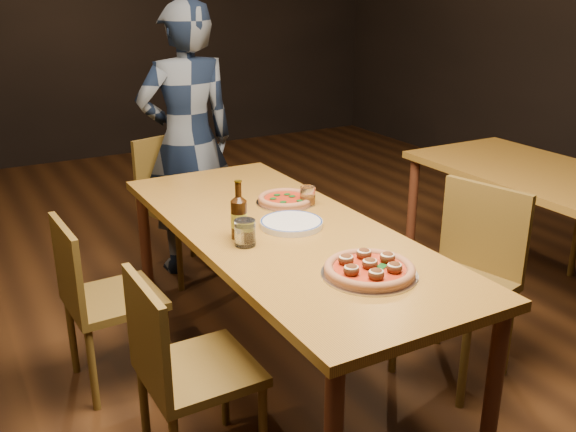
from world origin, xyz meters
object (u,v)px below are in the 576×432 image
pizza_margherita (286,199)px  water_glass (245,233)px  chair_main_sw (114,298)px  diner (188,141)px  chair_main_e (456,284)px  chair_main_nw (200,368)px  chair_end (184,206)px  table_main (282,243)px  pizza_meatball (370,269)px  plate_stack (291,224)px  amber_glass (308,196)px  beer_bottle (239,218)px

pizza_margherita → water_glass: water_glass is taller
chair_main_sw → diner: bearing=-39.3°
chair_main_sw → chair_main_e: bearing=-120.1°
water_glass → diner: size_ratio=0.06×
chair_main_nw → chair_end: bearing=-19.6°
table_main → pizza_meatball: pizza_meatball is taller
water_glass → diner: 1.51m
chair_main_sw → chair_main_nw: bearing=-173.0°
diner → chair_main_e: bearing=110.7°
chair_main_nw → chair_main_sw: size_ratio=1.01×
chair_main_nw → plate_stack: size_ratio=3.11×
chair_end → pizza_meatball: 1.91m
chair_main_nw → plate_stack: 0.76m
table_main → pizza_margherita: size_ratio=7.01×
pizza_meatball → pizza_margherita: bearing=81.5°
chair_main_sw → pizza_meatball: chair_main_sw is taller
water_glass → chair_main_sw: bearing=134.2°
plate_stack → pizza_meatball: bearing=-89.6°
chair_end → plate_stack: size_ratio=3.30×
pizza_meatball → plate_stack: size_ratio=1.30×
chair_main_nw → amber_glass: bearing=-55.4°
table_main → beer_bottle: 0.27m
chair_main_nw → pizza_margherita: chair_main_nw is taller
chair_end → amber_glass: (0.23, -1.10, 0.35)m
chair_main_sw → plate_stack: chair_main_sw is taller
pizza_margherita → chair_main_nw: bearing=-138.1°
table_main → chair_main_sw: 0.80m
pizza_meatball → beer_bottle: size_ratio=1.45×
water_glass → amber_glass: (0.47, 0.30, -0.01)m
chair_main_nw → diner: (0.64, 1.74, 0.41)m
pizza_margherita → plate_stack: 0.32m
plate_stack → diner: size_ratio=0.16×
pizza_meatball → beer_bottle: 0.61m
table_main → beer_bottle: size_ratio=8.25×
chair_end → table_main: bearing=-106.8°
pizza_margherita → plate_stack: bearing=-114.5°
plate_stack → beer_bottle: beer_bottle is taller
water_glass → amber_glass: bearing=32.5°
pizza_meatball → plate_stack: bearing=90.4°
chair_main_sw → water_glass: size_ratio=7.83×
table_main → chair_end: (0.02, 1.31, -0.23)m
table_main → diner: size_ratio=1.20×
chair_main_e → water_glass: size_ratio=8.66×
pizza_meatball → beer_bottle: bearing=115.1°
chair_main_e → table_main: bearing=-130.8°
beer_bottle → water_glass: bearing=-99.0°
pizza_margherita → chair_end: bearing=98.3°
chair_main_sw → plate_stack: (0.71, -0.36, 0.34)m
table_main → amber_glass: amber_glass is taller
chair_main_nw → diner: size_ratio=0.51×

